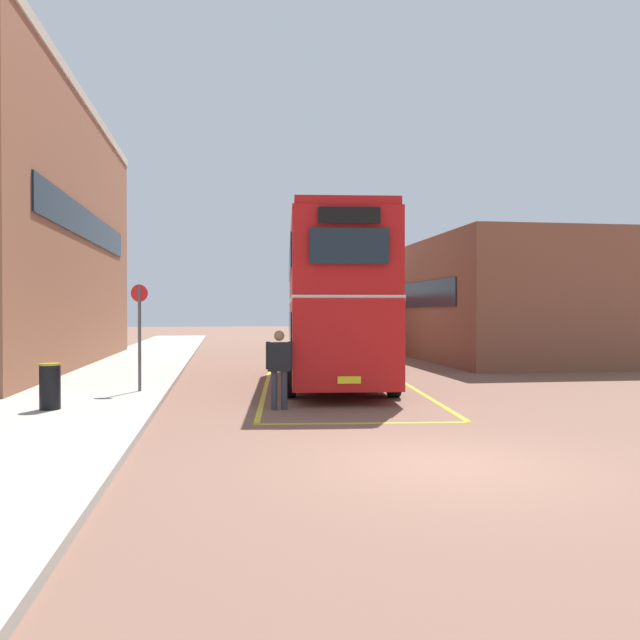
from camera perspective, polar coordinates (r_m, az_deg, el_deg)
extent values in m
plane|color=brown|center=(23.43, -0.84, -4.49)|extent=(135.60, 135.60, 0.00)
cube|color=#A39E93|center=(25.84, -16.05, -3.87)|extent=(4.00, 57.60, 0.14)
cube|color=#19232D|center=(26.24, -19.51, 7.72)|extent=(0.06, 14.86, 1.10)
cube|color=brown|center=(31.97, 15.63, 1.59)|extent=(8.91, 15.81, 5.24)
cube|color=#232D38|center=(30.42, 7.89, 2.15)|extent=(0.06, 12.02, 1.10)
cylinder|color=black|center=(22.22, -2.75, -3.49)|extent=(0.37, 1.02, 1.00)
cylinder|color=black|center=(22.38, 3.93, -3.46)|extent=(0.37, 1.02, 1.00)
cylinder|color=black|center=(16.27, -2.64, -5.06)|extent=(0.37, 1.02, 1.00)
cylinder|color=black|center=(16.50, 6.46, -4.99)|extent=(0.37, 1.02, 1.00)
cube|color=#B71414|center=(19.24, 1.17, -1.47)|extent=(3.42, 9.82, 2.10)
cube|color=#B71414|center=(19.27, 1.17, 4.78)|extent=(3.40, 9.63, 2.10)
cube|color=#B71414|center=(19.38, 1.17, 8.18)|extent=(3.29, 9.52, 0.20)
cube|color=silver|center=(19.22, 1.17, 1.66)|extent=(3.44, 9.73, 0.14)
cube|color=#19232D|center=(19.18, -2.65, -0.58)|extent=(0.78, 7.86, 0.84)
cube|color=#19232D|center=(19.23, -2.65, 5.09)|extent=(0.78, 7.86, 0.84)
cube|color=#19232D|center=(19.36, 4.95, -0.57)|extent=(0.78, 7.86, 0.84)
cube|color=#19232D|center=(19.41, 4.96, 5.05)|extent=(0.78, 7.86, 0.84)
cube|color=#19232D|center=(14.48, 2.58, 6.50)|extent=(1.76, 0.21, 0.80)
cube|color=black|center=(14.56, 2.59, 9.16)|extent=(1.38, 0.17, 0.36)
cube|color=#19232D|center=(24.05, 0.32, -0.06)|extent=(2.01, 0.23, 1.00)
cube|color=yellow|center=(14.49, 2.58, -5.27)|extent=(0.52, 0.08, 0.16)
cylinder|color=black|center=(38.99, -0.29, -1.70)|extent=(0.37, 0.94, 0.92)
cylinder|color=black|center=(39.12, 3.21, -1.69)|extent=(0.37, 0.94, 0.92)
cylinder|color=black|center=(33.11, -0.02, -2.14)|extent=(0.37, 0.94, 0.92)
cylinder|color=black|center=(33.27, 4.10, -2.13)|extent=(0.37, 0.94, 0.92)
cube|color=#B71414|center=(36.07, 1.73, -0.09)|extent=(3.43, 10.00, 2.60)
cube|color=silver|center=(36.07, 1.73, 2.07)|extent=(3.25, 9.60, 0.12)
cube|color=#19232D|center=(36.01, -0.14, 0.46)|extent=(0.94, 7.79, 0.96)
cube|color=#19232D|center=(36.16, 3.59, 0.46)|extent=(0.94, 7.79, 0.96)
cube|color=#19232D|center=(40.98, 1.31, 0.43)|extent=(1.84, 0.25, 1.10)
cylinder|color=#2D2D38|center=(14.35, -3.16, -6.17)|extent=(0.14, 0.14, 0.84)
cylinder|color=#2D2D38|center=(14.32, -4.04, -6.18)|extent=(0.14, 0.14, 0.84)
cube|color=black|center=(14.26, -3.60, -3.23)|extent=(0.50, 0.23, 0.63)
cylinder|color=black|center=(14.29, -2.62, -3.10)|extent=(0.09, 0.09, 0.60)
cylinder|color=black|center=(14.24, -4.59, -3.11)|extent=(0.09, 0.09, 0.60)
sphere|color=#8C6647|center=(14.22, -3.59, -1.38)|extent=(0.23, 0.23, 0.23)
cylinder|color=black|center=(14.52, -22.57, -5.47)|extent=(0.42, 0.42, 0.91)
cylinder|color=olive|center=(14.47, -22.58, -3.60)|extent=(0.44, 0.44, 0.04)
cylinder|color=#4C4C51|center=(17.03, -15.53, -1.57)|extent=(0.08, 0.08, 2.65)
cylinder|color=red|center=(17.02, -15.54, 2.28)|extent=(0.43, 0.15, 0.44)
cube|color=gold|center=(18.35, -4.79, -5.96)|extent=(1.22, 11.58, 0.01)
cube|color=gold|center=(18.68, 8.01, -5.84)|extent=(1.22, 11.58, 0.01)
cube|color=gold|center=(12.68, 3.86, -9.00)|extent=(4.23, 0.52, 0.01)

